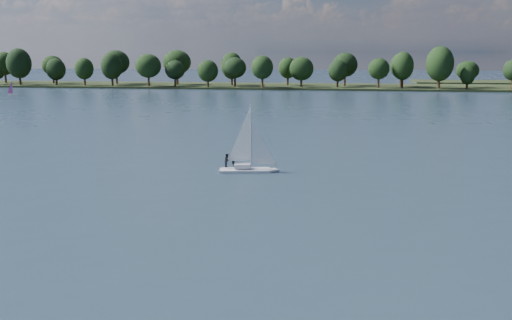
{
  "coord_description": "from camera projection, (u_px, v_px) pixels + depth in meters",
  "views": [
    {
      "loc": [
        15.7,
        -27.04,
        14.43
      ],
      "look_at": [
        6.43,
        35.1,
        2.5
      ],
      "focal_mm": 40.0,
      "sensor_mm": 36.0,
      "label": 1
    }
  ],
  "objects": [
    {
      "name": "ground",
      "position": [
        270.0,
        117.0,
        128.41
      ],
      "size": [
        700.0,
        700.0,
        0.0
      ],
      "primitive_type": "plane",
      "color": "#233342",
      "rests_on": "ground"
    },
    {
      "name": "far_shore",
      "position": [
        303.0,
        87.0,
        237.24
      ],
      "size": [
        660.0,
        40.0,
        1.5
      ],
      "primitive_type": "cube",
      "color": "black",
      "rests_on": "ground"
    },
    {
      "name": "sailboat",
      "position": [
        245.0,
        152.0,
        69.22
      ],
      "size": [
        6.81,
        2.93,
        8.68
      ],
      "rotation": [
        0.0,
        0.0,
        0.17
      ],
      "color": "silver",
      "rests_on": "ground"
    },
    {
      "name": "dinghy_pink",
      "position": [
        13.0,
        92.0,
        193.54
      ],
      "size": [
        3.31,
        2.69,
        5.01
      ],
      "rotation": [
        0.0,
        0.0,
        0.55
      ],
      "color": "white",
      "rests_on": "ground"
    },
    {
      "name": "treeline",
      "position": [
        272.0,
        68.0,
        233.85
      ],
      "size": [
        562.45,
        73.77,
        17.53
      ],
      "color": "black",
      "rests_on": "ground"
    }
  ]
}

